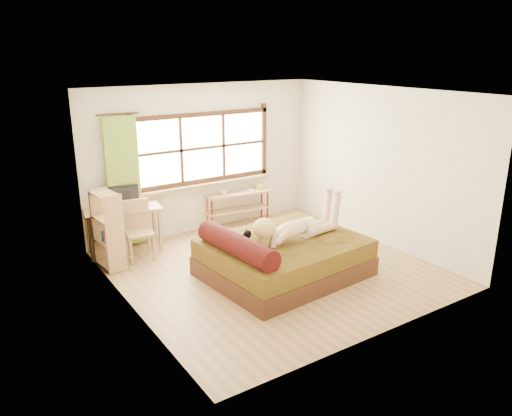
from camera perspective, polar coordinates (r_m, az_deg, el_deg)
floor at (r=7.85m, az=1.83°, el=-6.93°), size 4.50×4.50×0.00m
ceiling at (r=7.16m, az=2.04°, el=13.11°), size 4.50×4.50×0.00m
wall_back at (r=9.27m, az=-6.13°, el=5.64°), size 4.50×0.00×4.50m
wall_front at (r=5.79m, az=14.85°, el=-2.32°), size 4.50×0.00×4.50m
wall_left at (r=6.42m, az=-14.74°, el=-0.33°), size 0.00×4.50×4.50m
wall_right at (r=8.85m, az=13.98°, el=4.63°), size 0.00×4.50×4.50m
window at (r=9.21m, az=-6.08°, el=6.58°), size 2.80×0.16×1.46m
curtain at (r=8.63m, az=-14.90°, el=2.87°), size 0.55×0.10×2.20m
bed at (r=7.52m, az=2.91°, el=-5.58°), size 2.38×1.97×0.85m
woman at (r=7.39m, az=4.47°, el=-1.13°), size 1.60×0.58×0.67m
kitten at (r=7.11m, az=-1.89°, el=-3.58°), size 0.35×0.16×0.27m
desk at (r=8.57m, az=-14.98°, el=-0.65°), size 1.30×0.75×0.76m
monitor at (r=8.53m, az=-15.23°, el=1.22°), size 0.62×0.18×0.36m
chair at (r=8.31m, az=-13.35°, el=-2.03°), size 0.49×0.49×0.96m
pipe_shelf at (r=9.64m, az=-2.05°, el=0.82°), size 1.32×0.46×0.73m
cup at (r=9.43m, az=-3.69°, el=1.77°), size 0.12×0.12×0.09m
book at (r=9.69m, az=-1.12°, el=2.02°), size 0.18×0.23×0.02m
bookshelf at (r=8.00m, az=-16.55°, el=-2.43°), size 0.36×0.56×1.22m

